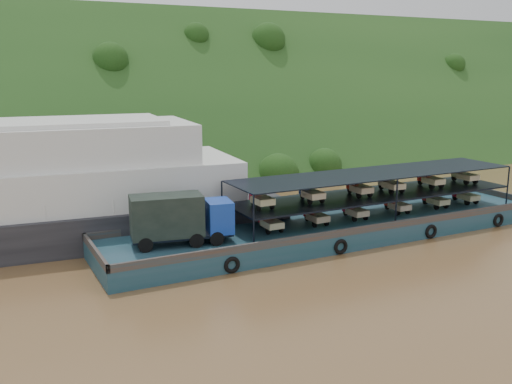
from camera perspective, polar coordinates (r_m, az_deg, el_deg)
name	(u,v)px	position (r m, az deg, el deg)	size (l,w,h in m)	color
ground	(299,240)	(41.68, 4.34, -4.82)	(160.00, 160.00, 0.00)	brown
hillside	(153,166)	(74.03, -10.23, 2.61)	(140.00, 28.00, 28.00)	#183A15
cargo_barge	(326,224)	(41.96, 7.01, -3.18)	(35.00, 7.18, 4.54)	#133B45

